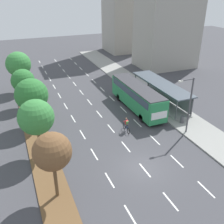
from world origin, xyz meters
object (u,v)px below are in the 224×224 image
Objects in this scene: trash_bin at (182,119)px; bus_shelter at (162,90)px; cyclist at (126,125)px; median_tree_fifth at (18,64)px; median_tree_third at (31,95)px; median_tree_nearest at (52,152)px; streetlight at (189,102)px; bus at (137,95)px; median_tree_fourth at (23,81)px; median_tree_second at (36,117)px.

bus_shelter is at bearing 80.34° from trash_bin.
cyclist is 20.54m from median_tree_fifth.
bus_shelter is 21.95m from median_tree_fifth.
cyclist is 11.34m from median_tree_third.
median_tree_nearest is at bearing -142.99° from cyclist.
median_tree_nearest is 6.68× the size of trash_bin.
median_tree_third is 0.90× the size of streetlight.
trash_bin is at bearing -47.57° from median_tree_fifth.
median_tree_fourth reaches higher than bus.
bus reaches higher than bus_shelter.
streetlight is at bearing -104.28° from bus_shelter.
median_tree_second is at bearing -89.52° from median_tree_fourth.
median_tree_third reaches higher than bus_shelter.
trash_bin is (-1.08, -6.34, -1.29)m from bus_shelter.
bus_shelter reaches higher than trash_bin.
median_tree_fifth is at bearing 137.26° from bus.
streetlight is (-2.11, -8.29, 2.02)m from bus_shelter.
bus is 15.33m from median_tree_fourth.
bus is 1.74× the size of streetlight.
median_tree_fifth is 25.99m from streetlight.
median_tree_fifth is at bearing 91.05° from median_tree_nearest.
median_tree_nearest reaches higher than median_tree_fourth.
median_tree_fourth is 0.85× the size of median_tree_fifth.
median_tree_third is (0.30, 6.19, -0.19)m from median_tree_second.
bus is 13.51m from median_tree_third.
streetlight is at bearing -7.00° from median_tree_second.
median_tree_nearest is 18.58m from median_tree_fourth.
median_tree_third is at bearing -179.49° from bus_shelter.
streetlight is (15.53, -8.13, -0.16)m from median_tree_third.
median_tree_second is 17.25m from trash_bin.
bus_shelter is at bearing -18.49° from median_tree_fourth.
median_tree_fifth reaches higher than median_tree_second.
cyclist is 0.30× the size of median_tree_fifth.
median_tree_third is at bearing 151.20° from cyclist.
bus_shelter is at bearing 6.74° from bus.
median_tree_nearest is 0.92× the size of median_tree_fifth.
bus_shelter is 9.80m from cyclist.
bus_shelter reaches higher than cyclist.
bus_shelter is at bearing -34.10° from median_tree_fifth.
bus_shelter is 17.77m from median_tree_third.
streetlight is at bearing -74.44° from bus.
bus_shelter is 8.79m from streetlight.
cyclist is (-3.84, -4.88, -1.28)m from bus.
cyclist is 10.45m from median_tree_second.
median_tree_nearest is at bearing -159.45° from trash_bin.
median_tree_second reaches higher than median_tree_fourth.
trash_bin is (7.04, -0.95, -0.22)m from cyclist.
median_tree_nearest reaches higher than bus_shelter.
median_tree_fourth is (-18.04, 6.03, 1.90)m from bus_shelter.
median_tree_fourth is 21.24m from trash_bin.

